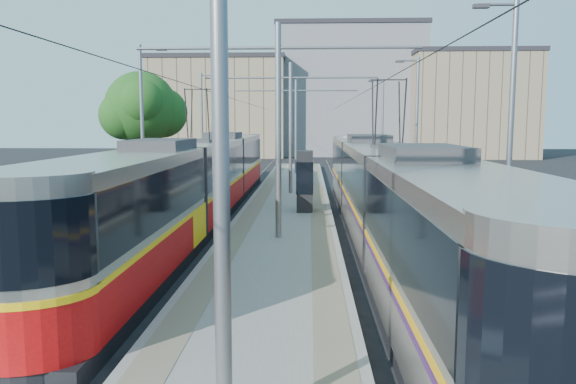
{
  "coord_description": "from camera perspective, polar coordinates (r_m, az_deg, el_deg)",
  "views": [
    {
      "loc": [
        1.02,
        -10.43,
        4.11
      ],
      "look_at": [
        0.25,
        9.85,
        1.6
      ],
      "focal_mm": 35.0,
      "sensor_mm": 36.0,
      "label": 1
    }
  ],
  "objects": [
    {
      "name": "ground",
      "position": [
        11.26,
        -3.27,
        -14.36
      ],
      "size": [
        160.0,
        160.0,
        0.0
      ],
      "primitive_type": "plane",
      "color": "black",
      "rests_on": "ground"
    },
    {
      "name": "tactile_strip_left",
      "position": [
        27.81,
        -2.94,
        -0.83
      ],
      "size": [
        0.7,
        50.0,
        0.01
      ],
      "primitive_type": "cube",
      "color": "gray",
      "rests_on": "platform"
    },
    {
      "name": "tram_left",
      "position": [
        24.18,
        -8.85,
        1.26
      ],
      "size": [
        2.43,
        31.92,
        5.5
      ],
      "color": "black",
      "rests_on": "ground"
    },
    {
      "name": "tree",
      "position": [
        37.22,
        -14.16,
        8.15
      ],
      "size": [
        5.05,
        4.67,
        7.34
      ],
      "color": "#382314",
      "rests_on": "ground"
    },
    {
      "name": "building_right",
      "position": [
        71.05,
        17.87,
        8.41
      ],
      "size": [
        14.28,
        10.2,
        12.43
      ],
      "color": "gray",
      "rests_on": "ground"
    },
    {
      "name": "street_lamps",
      "position": [
        31.45,
        0.33,
        7.18
      ],
      "size": [
        15.18,
        38.22,
        8.0
      ],
      "color": "slate",
      "rests_on": "ground"
    },
    {
      "name": "rails",
      "position": [
        27.76,
        0.05,
        -1.44
      ],
      "size": [
        8.71,
        70.0,
        0.03
      ],
      "color": "gray",
      "rests_on": "ground"
    },
    {
      "name": "tram_right",
      "position": [
        19.01,
        9.97,
        0.14
      ],
      "size": [
        2.43,
        29.52,
        5.5
      ],
      "color": "black",
      "rests_on": "ground"
    },
    {
      "name": "platform",
      "position": [
        27.74,
        0.05,
        -1.16
      ],
      "size": [
        4.0,
        50.0,
        0.3
      ],
      "primitive_type": "cube",
      "color": "gray",
      "rests_on": "ground"
    },
    {
      "name": "catenary",
      "position": [
        24.61,
        -0.2,
        8.01
      ],
      "size": [
        9.2,
        70.0,
        7.0
      ],
      "color": "slate",
      "rests_on": "platform"
    },
    {
      "name": "building_left",
      "position": [
        71.32,
        -6.78,
        8.52
      ],
      "size": [
        16.32,
        12.24,
        11.99
      ],
      "color": "gray",
      "rests_on": "ground"
    },
    {
      "name": "building_centre",
      "position": [
        74.71,
        6.1,
        10.07
      ],
      "size": [
        18.36,
        14.28,
        16.2
      ],
      "color": "slate",
      "rests_on": "ground"
    },
    {
      "name": "shelter",
      "position": [
        24.23,
        1.73,
        1.27
      ],
      "size": [
        0.74,
        1.19,
        2.62
      ],
      "rotation": [
        0.0,
        0.0,
        -0.01
      ],
      "color": "black",
      "rests_on": "platform"
    },
    {
      "name": "tactile_strip_right",
      "position": [
        27.7,
        3.05,
        -0.86
      ],
      "size": [
        0.7,
        50.0,
        0.01
      ],
      "primitive_type": "cube",
      "color": "gray",
      "rests_on": "platform"
    }
  ]
}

